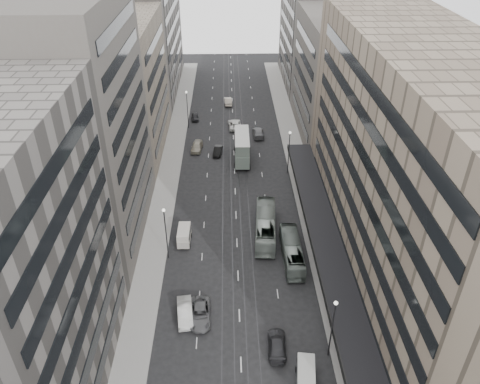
{
  "coord_description": "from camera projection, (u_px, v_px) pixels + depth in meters",
  "views": [
    {
      "loc": [
        -0.99,
        -38.6,
        43.42
      ],
      "look_at": [
        0.57,
        19.49,
        5.96
      ],
      "focal_mm": 35.0,
      "sensor_mm": 36.0,
      "label": 1
    }
  ],
  "objects": [
    {
      "name": "sedan_8",
      "position": [
        195.0,
        117.0,
        105.15
      ],
      "size": [
        1.87,
        4.01,
        1.33
      ],
      "primitive_type": "imported",
      "rotation": [
        0.0,
        0.0,
        0.08
      ],
      "color": "black",
      "rests_on": "ground"
    },
    {
      "name": "sedan_4",
      "position": [
        197.0,
        146.0,
        92.66
      ],
      "size": [
        2.46,
        5.1,
        1.68
      ],
      "primitive_type": "imported",
      "rotation": [
        0.0,
        0.0,
        -0.1
      ],
      "color": "#A59D88",
      "rests_on": "ground"
    },
    {
      "name": "sidewalk_left",
      "position": [
        170.0,
        167.0,
        87.17
      ],
      "size": [
        4.0,
        125.0,
        0.15
      ],
      "primitive_type": "cube",
      "color": "gray",
      "rests_on": "ground"
    },
    {
      "name": "ground",
      "position": [
        240.0,
        322.0,
        55.98
      ],
      "size": [
        220.0,
        220.0,
        0.0
      ],
      "primitive_type": "plane",
      "color": "black",
      "rests_on": "ground"
    },
    {
      "name": "bus_far",
      "position": [
        266.0,
        225.0,
        69.32
      ],
      "size": [
        3.78,
        12.25,
        3.36
      ],
      "primitive_type": "imported",
      "rotation": [
        0.0,
        0.0,
        3.06
      ],
      "color": "#939F97",
      "rests_on": "ground"
    },
    {
      "name": "building_right_mid",
      "position": [
        340.0,
        77.0,
        93.65
      ],
      "size": [
        15.0,
        28.0,
        24.0
      ],
      "primitive_type": "cube",
      "color": "#514B46",
      "rests_on": "ground"
    },
    {
      "name": "sedan_7",
      "position": [
        258.0,
        132.0,
        98.07
      ],
      "size": [
        2.31,
        5.52,
        1.59
      ],
      "primitive_type": "imported",
      "rotation": [
        0.0,
        0.0,
        3.16
      ],
      "color": "#605F62",
      "rests_on": "ground"
    },
    {
      "name": "lamp_right_near",
      "position": [
        333.0,
        323.0,
        49.18
      ],
      "size": [
        0.44,
        0.44,
        8.32
      ],
      "color": "#262628",
      "rests_on": "ground"
    },
    {
      "name": "double_decker",
      "position": [
        242.0,
        147.0,
        88.25
      ],
      "size": [
        3.02,
        9.52,
        5.19
      ],
      "rotation": [
        0.0,
        0.0,
        -0.01
      ],
      "color": "slate",
      "rests_on": "ground"
    },
    {
      "name": "sedan_3",
      "position": [
        277.0,
        344.0,
        52.29
      ],
      "size": [
        2.35,
        5.14,
        1.46
      ],
      "primitive_type": "imported",
      "rotation": [
        0.0,
        0.0,
        3.08
      ],
      "color": "#262628",
      "rests_on": "ground"
    },
    {
      "name": "building_right_far",
      "position": [
        316.0,
        30.0,
        117.78
      ],
      "size": [
        15.0,
        32.0,
        28.0
      ],
      "primitive_type": "cube",
      "color": "slate",
      "rests_on": "ground"
    },
    {
      "name": "panel_van",
      "position": [
        184.0,
        235.0,
        67.93
      ],
      "size": [
        1.96,
        3.88,
        2.43
      ],
      "rotation": [
        0.0,
        0.0,
        -0.02
      ],
      "color": "#B7B0A5",
      "rests_on": "ground"
    },
    {
      "name": "sedan_5",
      "position": [
        218.0,
        151.0,
        91.37
      ],
      "size": [
        2.0,
        4.39,
        1.4
      ],
      "primitive_type": "imported",
      "rotation": [
        0.0,
        0.0,
        -0.13
      ],
      "color": "black",
      "rests_on": "ground"
    },
    {
      "name": "lamp_left_far",
      "position": [
        187.0,
        105.0,
        99.15
      ],
      "size": [
        0.44,
        0.44,
        8.32
      ],
      "color": "#262628",
      "rests_on": "ground"
    },
    {
      "name": "sedan_2",
      "position": [
        200.0,
        313.0,
        56.11
      ],
      "size": [
        2.71,
        5.56,
        1.52
      ],
      "primitive_type": "imported",
      "rotation": [
        0.0,
        0.0,
        0.04
      ],
      "color": "#545456",
      "rests_on": "ground"
    },
    {
      "name": "sedan_1",
      "position": [
        185.0,
        312.0,
        56.17
      ],
      "size": [
        2.36,
        5.21,
        1.66
      ],
      "primitive_type": "imported",
      "rotation": [
        0.0,
        0.0,
        0.12
      ],
      "color": "silver",
      "rests_on": "ground"
    },
    {
      "name": "building_left_d",
      "position": [
        143.0,
        34.0,
        114.28
      ],
      "size": [
        15.0,
        38.0,
        28.0
      ],
      "primitive_type": "cube",
      "color": "slate",
      "rests_on": "ground"
    },
    {
      "name": "building_left_b",
      "position": [
        75.0,
        127.0,
        62.25
      ],
      "size": [
        15.0,
        26.0,
        34.0
      ],
      "primitive_type": "cube",
      "color": "#514B46",
      "rests_on": "ground"
    },
    {
      "name": "sedan_6",
      "position": [
        235.0,
        124.0,
        101.46
      ],
      "size": [
        3.07,
        5.92,
        1.59
      ],
      "primitive_type": "imported",
      "rotation": [
        0.0,
        0.0,
        3.22
      ],
      "color": "white",
      "rests_on": "ground"
    },
    {
      "name": "sidewalk_right",
      "position": [
        298.0,
        166.0,
        87.72
      ],
      "size": [
        4.0,
        125.0,
        0.15
      ],
      "primitive_type": "cube",
      "color": "gray",
      "rests_on": "ground"
    },
    {
      "name": "lamp_left_near",
      "position": [
        165.0,
        228.0,
        63.02
      ],
      "size": [
        0.44,
        0.44,
        8.32
      ],
      "color": "#262628",
      "rests_on": "ground"
    },
    {
      "name": "sedan_9",
      "position": [
        228.0,
        101.0,
        112.74
      ],
      "size": [
        2.0,
        4.9,
        1.58
      ],
      "primitive_type": "imported",
      "rotation": [
        0.0,
        0.0,
        3.21
      ],
      "color": "#C0B29F",
      "rests_on": "ground"
    },
    {
      "name": "vw_microbus",
      "position": [
        306.0,
        377.0,
        48.17
      ],
      "size": [
        2.46,
        4.56,
        2.35
      ],
      "rotation": [
        0.0,
        0.0,
        -0.13
      ],
      "color": "slate",
      "rests_on": "ground"
    },
    {
      "name": "building_left_c",
      "position": [
        118.0,
        88.0,
        87.37
      ],
      "size": [
        15.0,
        28.0,
        25.0
      ],
      "primitive_type": "cube",
      "color": "gray",
      "rests_on": "ground"
    },
    {
      "name": "department_store",
      "position": [
        419.0,
        178.0,
        55.09
      ],
      "size": [
        19.2,
        60.0,
        30.0
      ],
      "color": "#81715E",
      "rests_on": "ground"
    },
    {
      "name": "lamp_right_far",
      "position": [
        289.0,
        147.0,
        82.78
      ],
      "size": [
        0.44,
        0.44,
        8.32
      ],
      "color": "#262628",
      "rests_on": "ground"
    },
    {
      "name": "bus_near",
      "position": [
        292.0,
        251.0,
        64.74
      ],
      "size": [
        2.48,
        10.37,
        2.88
      ],
      "primitive_type": "imported",
      "rotation": [
        0.0,
        0.0,
        3.15
      ],
      "color": "slate",
      "rests_on": "ground"
    }
  ]
}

